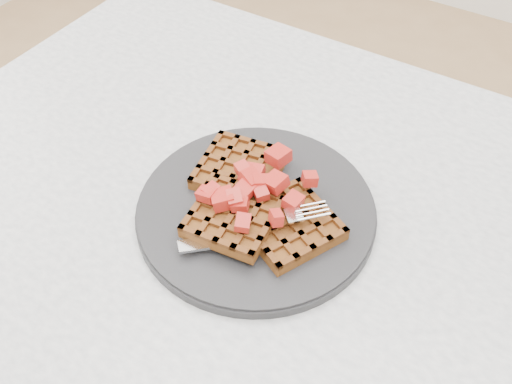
# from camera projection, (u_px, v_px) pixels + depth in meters

# --- Properties ---
(table) EXTENTS (1.20, 0.80, 0.75)m
(table) POSITION_uv_depth(u_px,v_px,m) (323.00, 314.00, 0.72)
(table) COLOR silver
(table) RESTS_ON ground
(plate) EXTENTS (0.28, 0.28, 0.02)m
(plate) POSITION_uv_depth(u_px,v_px,m) (256.00, 210.00, 0.67)
(plate) COLOR black
(plate) RESTS_ON table
(waffles) EXTENTS (0.21, 0.18, 0.03)m
(waffles) POSITION_uv_depth(u_px,v_px,m) (254.00, 202.00, 0.66)
(waffles) COLOR brown
(waffles) RESTS_ON plate
(strawberry_pile) EXTENTS (0.15, 0.15, 0.02)m
(strawberry_pile) POSITION_uv_depth(u_px,v_px,m) (256.00, 184.00, 0.64)
(strawberry_pile) COLOR maroon
(strawberry_pile) RESTS_ON waffles
(fork) EXTENTS (0.14, 0.15, 0.02)m
(fork) POSITION_uv_depth(u_px,v_px,m) (265.00, 232.00, 0.63)
(fork) COLOR silver
(fork) RESTS_ON plate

